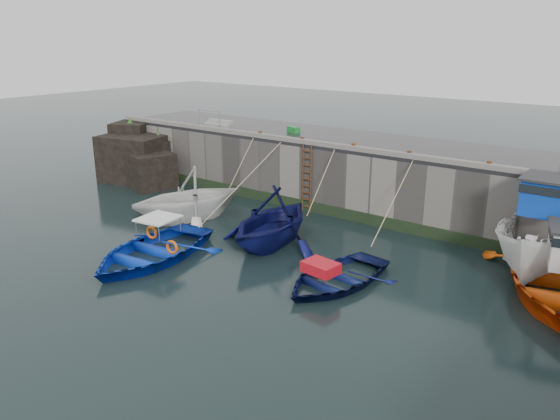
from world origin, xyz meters
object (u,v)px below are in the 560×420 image
Objects in this scene: boat_near_white at (189,219)px; boat_near_navy at (335,283)px; boat_far_white at (543,240)px; bollard_a at (260,134)px; fish_crate at (294,130)px; boat_near_blacktrim at (272,244)px; bollard_e at (489,165)px; ladder at (307,178)px; boat_near_blue at (152,258)px; bollard_b at (302,140)px; bollard_d at (409,154)px; bollard_c at (353,147)px.

boat_near_navy is at bearing 10.55° from boat_near_white.
bollard_a is at bearing 176.33° from boat_far_white.
boat_near_navy is 11.63m from fish_crate.
bollard_e is at bearing 28.06° from boat_near_blacktrim.
boat_near_blue is at bearing -99.96° from ladder.
boat_near_blue is 19.96× the size of bollard_b.
boat_near_blue is 1.12× the size of boat_near_blacktrim.
ladder is 0.63× the size of boat_near_white.
ladder is 0.64× the size of boat_near_blacktrim.
bollard_b is (-0.50, 0.34, 1.71)m from ladder.
boat_far_white is at bearing 2.38° from fish_crate.
boat_near_blacktrim is at bearing -46.15° from fish_crate.
bollard_d is at bearing -0.44° from fish_crate.
bollard_d is (3.54, 4.66, 3.30)m from boat_near_blacktrim.
boat_near_white is 7.94× the size of fish_crate.
ladder is at bearing -6.38° from bollard_a.
boat_near_white is at bearing -165.67° from boat_far_white.
boat_near_navy is (5.16, -5.87, -1.59)m from ladder.
ladder is at bearing 138.55° from boat_near_navy.
bollard_d is (7.21, -1.99, -0.01)m from fish_crate.
ladder is at bearing 177.11° from boat_far_white.
boat_far_white is at bearing -8.87° from bollard_d.
boat_near_blacktrim is 7.76× the size of fish_crate.
bollard_e is at bearing 0.00° from bollard_c.
boat_near_blue is at bearing -96.28° from bollard_b.
boat_near_blacktrim is 17.81× the size of bollard_a.
ladder reaches higher than boat_near_navy.
boat_near_white is 1.12× the size of boat_near_navy.
boat_far_white is 3.36m from bollard_e.
boat_near_white is 18.23× the size of bollard_d.
bollard_e is at bearing 34.80° from boat_near_blue.
boat_near_navy is 16.24× the size of bollard_b.
ladder is 0.57× the size of boat_near_blue.
boat_near_blacktrim is at bearing -127.20° from bollard_d.
bollard_a reaches higher than boat_near_navy.
fish_crate is (-2.41, 2.32, 1.72)m from ladder.
boat_far_white is at bearing 25.66° from boat_near_blue.
fish_crate is at bearing 133.79° from bollard_b.
bollard_b is at bearing 146.14° from ladder.
boat_near_navy is (6.59, 2.31, 0.00)m from boat_near_blue.
boat_near_blue is 9.83m from bollard_c.
bollard_e is at bearing 0.00° from bollard_b.
bollard_a and bollard_e have the same top height.
bollard_a is 2.50m from bollard_b.
boat_near_navy is at bearing -37.28° from bollard_a.
boat_near_blacktrim is 5.98m from bollard_b.
bollard_a is (-13.37, 0.87, 2.22)m from boat_far_white.
bollard_c is (4.61, -1.99, -0.01)m from fish_crate.
bollard_a is at bearing 173.62° from ladder.
boat_near_white is at bearing -85.86° from fish_crate.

